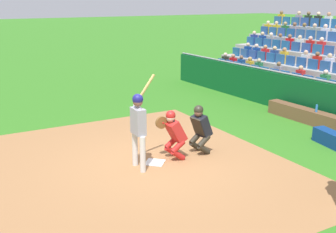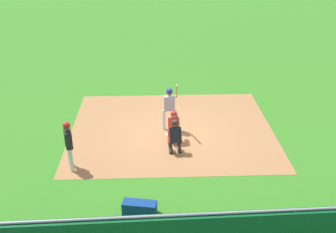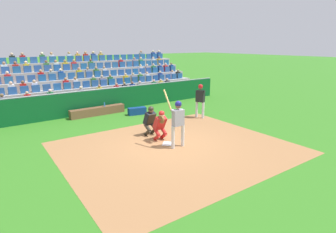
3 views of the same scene
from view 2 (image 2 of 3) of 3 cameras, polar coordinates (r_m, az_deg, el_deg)
The scene contains 10 objects.
ground_plane at distance 16.05m, azimuth 0.65°, elevation -2.55°, with size 160.00×160.00×0.00m, color #32771F.
infield_dirt_patch at distance 16.49m, azimuth 0.51°, elevation -1.71°, with size 8.10×6.87×0.01m, color #A06E43.
home_plate_marker at distance 16.04m, azimuth 0.65°, elevation -2.50°, with size 0.44×0.44×0.02m, color white.
batter_at_plate at distance 15.96m, azimuth 0.25°, elevation 1.73°, with size 0.60×0.70×2.15m.
catcher_crouching at distance 15.26m, azimuth 0.84°, elevation -1.17°, with size 0.47×0.71×1.27m.
home_plate_umpire at distance 14.57m, azimuth 0.99°, elevation -2.60°, with size 0.49×0.49×1.29m.
dugout_bench at distance 11.23m, azimuth 5.46°, elevation -15.91°, with size 3.02×0.40×0.44m, color brown.
water_bottle_on_bench at distance 11.00m, azimuth 3.48°, elevation -14.58°, with size 0.07×0.07×0.23m, color blue.
equipment_duffel_bag at distance 12.02m, azimuth -4.03°, elevation -12.70°, with size 0.98×0.36×0.39m, color navy.
on_deck_batter at distance 13.85m, azimuth -13.85°, elevation -3.32°, with size 0.34×0.57×1.77m.
Camera 2 is at (-1.15, -14.01, 7.75)m, focal length 43.28 mm.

